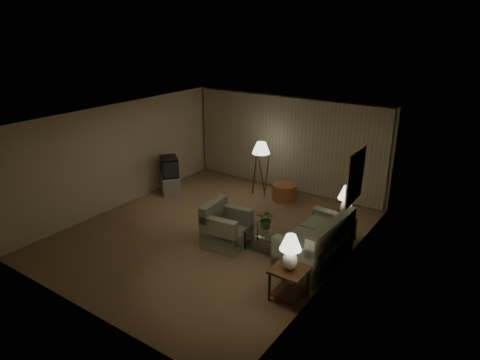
# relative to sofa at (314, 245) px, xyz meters

# --- Properties ---
(ground) EXTENTS (7.00, 7.00, 0.00)m
(ground) POSITION_rel_sofa_xyz_m (-2.50, -0.11, -0.40)
(ground) COLOR #8E704E
(ground) RESTS_ON ground
(room_shell) EXTENTS (6.04, 7.02, 2.72)m
(room_shell) POSITION_rel_sofa_xyz_m (-2.48, 1.40, 1.34)
(room_shell) COLOR beige
(room_shell) RESTS_ON ground
(sofa) EXTENTS (1.91, 1.09, 0.81)m
(sofa) POSITION_rel_sofa_xyz_m (0.00, 0.00, 0.00)
(sofa) COLOR gray
(sofa) RESTS_ON ground
(armchair) EXTENTS (1.09, 1.05, 0.76)m
(armchair) POSITION_rel_sofa_xyz_m (-1.89, -0.40, -0.02)
(armchair) COLOR gray
(armchair) RESTS_ON ground
(side_table_near) EXTENTS (0.60, 0.60, 0.60)m
(side_table_near) POSITION_rel_sofa_xyz_m (0.15, -1.35, 0.01)
(side_table_near) COLOR #321F0D
(side_table_near) RESTS_ON ground
(side_table_far) EXTENTS (0.51, 0.43, 0.60)m
(side_table_far) POSITION_rel_sofa_xyz_m (0.15, 1.25, -0.00)
(side_table_far) COLOR #321F0D
(side_table_far) RESTS_ON ground
(table_lamp_near) EXTENTS (0.38, 0.38, 0.66)m
(table_lamp_near) POSITION_rel_sofa_xyz_m (0.15, -1.35, 0.59)
(table_lamp_near) COLOR white
(table_lamp_near) RESTS_ON side_table_near
(table_lamp_far) EXTENTS (0.40, 0.40, 0.70)m
(table_lamp_far) POSITION_rel_sofa_xyz_m (0.15, 1.25, 0.61)
(table_lamp_far) COLOR white
(table_lamp_far) RESTS_ON side_table_far
(coffee_table) EXTENTS (1.19, 0.65, 0.41)m
(coffee_table) POSITION_rel_sofa_xyz_m (-0.92, -0.10, -0.13)
(coffee_table) COLOR silver
(coffee_table) RESTS_ON ground
(tv_cabinet) EXTENTS (1.23, 1.22, 0.50)m
(tv_cabinet) POSITION_rel_sofa_xyz_m (-5.05, 1.17, -0.15)
(tv_cabinet) COLOR #969698
(tv_cabinet) RESTS_ON ground
(crt_tv) EXTENTS (1.08, 1.08, 0.55)m
(crt_tv) POSITION_rel_sofa_xyz_m (-5.05, 1.17, 0.37)
(crt_tv) COLOR black
(crt_tv) RESTS_ON tv_cabinet
(floor_lamp) EXTENTS (0.50, 0.50, 1.53)m
(floor_lamp) POSITION_rel_sofa_xyz_m (-2.82, 2.48, 0.40)
(floor_lamp) COLOR #321F0D
(floor_lamp) RESTS_ON ground
(ottoman) EXTENTS (0.75, 0.75, 0.44)m
(ottoman) POSITION_rel_sofa_xyz_m (-2.08, 2.54, -0.19)
(ottoman) COLOR #B46A3D
(ottoman) RESTS_ON ground
(vase) EXTENTS (0.15, 0.15, 0.14)m
(vase) POSITION_rel_sofa_xyz_m (-1.07, -0.10, 0.08)
(vase) COLOR white
(vase) RESTS_ON coffee_table
(flowers) EXTENTS (0.45, 0.41, 0.42)m
(flowers) POSITION_rel_sofa_xyz_m (-1.07, -0.10, 0.37)
(flowers) COLOR #3B682E
(flowers) RESTS_ON vase
(book) EXTENTS (0.24, 0.27, 0.02)m
(book) POSITION_rel_sofa_xyz_m (-0.67, -0.20, 0.02)
(book) COLOR olive
(book) RESTS_ON coffee_table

